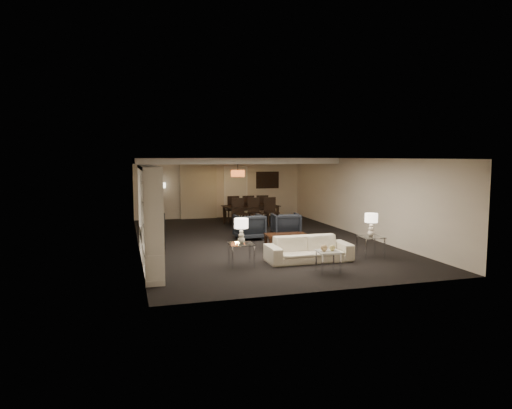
{
  "coord_description": "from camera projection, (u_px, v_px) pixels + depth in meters",
  "views": [
    {
      "loc": [
        -3.85,
        -13.25,
        2.55
      ],
      "look_at": [
        0.0,
        0.0,
        1.1
      ],
      "focal_mm": 32.0,
      "sensor_mm": 36.0,
      "label": 1
    }
  ],
  "objects": [
    {
      "name": "floor",
      "position": [
        256.0,
        240.0,
        13.99
      ],
      "size": [
        11.0,
        11.0,
        0.0
      ],
      "primitive_type": "plane",
      "color": "black",
      "rests_on": "ground"
    },
    {
      "name": "ceiling",
      "position": [
        256.0,
        158.0,
        13.73
      ],
      "size": [
        7.0,
        11.0,
        0.02
      ],
      "primitive_type": "cube",
      "color": "silver",
      "rests_on": "ground"
    },
    {
      "name": "wall_back",
      "position": [
        219.0,
        188.0,
        19.11
      ],
      "size": [
        7.0,
        0.02,
        2.5
      ],
      "primitive_type": "cube",
      "color": "beige",
      "rests_on": "ground"
    },
    {
      "name": "wall_front",
      "position": [
        337.0,
        226.0,
        8.61
      ],
      "size": [
        7.0,
        0.02,
        2.5
      ],
      "primitive_type": "cube",
      "color": "beige",
      "rests_on": "ground"
    },
    {
      "name": "wall_left",
      "position": [
        137.0,
        203.0,
        12.89
      ],
      "size": [
        0.02,
        11.0,
        2.5
      ],
      "primitive_type": "cube",
      "color": "beige",
      "rests_on": "ground"
    },
    {
      "name": "wall_right",
      "position": [
        359.0,
        197.0,
        14.83
      ],
      "size": [
        0.02,
        11.0,
        2.5
      ],
      "primitive_type": "cube",
      "color": "beige",
      "rests_on": "ground"
    },
    {
      "name": "ceiling_soffit",
      "position": [
        230.0,
        161.0,
        17.08
      ],
      "size": [
        7.0,
        4.0,
        0.2
      ],
      "primitive_type": "cube",
      "color": "silver",
      "rests_on": "ceiling"
    },
    {
      "name": "curtains",
      "position": [
        198.0,
        190.0,
        18.79
      ],
      "size": [
        1.5,
        0.12,
        2.4
      ],
      "primitive_type": "cube",
      "color": "beige",
      "rests_on": "wall_back"
    },
    {
      "name": "door",
      "position": [
        236.0,
        192.0,
        19.3
      ],
      "size": [
        0.9,
        0.05,
        2.1
      ],
      "primitive_type": "cube",
      "color": "silver",
      "rests_on": "wall_back"
    },
    {
      "name": "painting",
      "position": [
        267.0,
        180.0,
        19.63
      ],
      "size": [
        0.95,
        0.04,
        0.65
      ],
      "primitive_type": "cube",
      "color": "#142D38",
      "rests_on": "wall_back"
    },
    {
      "name": "media_unit",
      "position": [
        149.0,
        217.0,
        10.46
      ],
      "size": [
        0.38,
        3.4,
        2.35
      ],
      "primitive_type": null,
      "color": "white",
      "rests_on": "wall_left"
    },
    {
      "name": "pendant_light",
      "position": [
        238.0,
        173.0,
        17.21
      ],
      "size": [
        0.52,
        0.52,
        0.24
      ],
      "primitive_type": "cylinder",
      "color": "#D8591E",
      "rests_on": "ceiling_soffit"
    },
    {
      "name": "sofa",
      "position": [
        309.0,
        249.0,
        11.13
      ],
      "size": [
        2.08,
        0.82,
        0.61
      ],
      "primitive_type": "imported",
      "rotation": [
        0.0,
        0.0,
        -0.0
      ],
      "color": "beige",
      "rests_on": "floor"
    },
    {
      "name": "coffee_table",
      "position": [
        286.0,
        241.0,
        12.67
      ],
      "size": [
        1.19,
        0.75,
        0.41
      ],
      "primitive_type": null,
      "rotation": [
        0.0,
        0.0,
        -0.08
      ],
      "color": "black",
      "rests_on": "floor"
    },
    {
      "name": "armchair_left",
      "position": [
        249.0,
        227.0,
        14.11
      ],
      "size": [
        0.9,
        0.92,
        0.77
      ],
      "primitive_type": "imported",
      "rotation": [
        0.0,
        0.0,
        3.23
      ],
      "color": "black",
      "rests_on": "floor"
    },
    {
      "name": "armchair_right",
      "position": [
        286.0,
        225.0,
        14.44
      ],
      "size": [
        0.92,
        0.94,
        0.77
      ],
      "primitive_type": "imported",
      "rotation": [
        0.0,
        0.0,
        3.03
      ],
      "color": "black",
      "rests_on": "floor"
    },
    {
      "name": "side_table_left",
      "position": [
        241.0,
        255.0,
        10.66
      ],
      "size": [
        0.6,
        0.6,
        0.53
      ],
      "primitive_type": null,
      "rotation": [
        0.0,
        0.0,
        -0.06
      ],
      "color": "silver",
      "rests_on": "floor"
    },
    {
      "name": "side_table_right",
      "position": [
        371.0,
        247.0,
        11.61
      ],
      "size": [
        0.6,
        0.6,
        0.53
      ],
      "primitive_type": null,
      "rotation": [
        0.0,
        0.0,
        -0.05
      ],
      "color": "silver",
      "rests_on": "floor"
    },
    {
      "name": "table_lamp_left",
      "position": [
        241.0,
        231.0,
        10.61
      ],
      "size": [
        0.36,
        0.36,
        0.59
      ],
      "primitive_type": null,
      "rotation": [
        0.0,
        0.0,
        0.11
      ],
      "color": "beige",
      "rests_on": "side_table_left"
    },
    {
      "name": "table_lamp_right",
      "position": [
        371.0,
        225.0,
        11.55
      ],
      "size": [
        0.33,
        0.33,
        0.59
      ],
      "primitive_type": null,
      "rotation": [
        0.0,
        0.0,
        -0.03
      ],
      "color": "white",
      "rests_on": "side_table_right"
    },
    {
      "name": "marble_table",
      "position": [
        328.0,
        262.0,
        10.09
      ],
      "size": [
        0.51,
        0.51,
        0.48
      ],
      "primitive_type": null,
      "rotation": [
        0.0,
        0.0,
        -0.08
      ],
      "color": "white",
      "rests_on": "floor"
    },
    {
      "name": "gold_gourd_a",
      "position": [
        324.0,
        248.0,
        10.03
      ],
      "size": [
        0.15,
        0.15,
        0.15
      ],
      "primitive_type": "sphere",
      "color": "tan",
      "rests_on": "marble_table"
    },
    {
      "name": "gold_gourd_b",
      "position": [
        332.0,
        248.0,
        10.08
      ],
      "size": [
        0.13,
        0.13,
        0.13
      ],
      "primitive_type": "sphere",
      "color": "#E8D47B",
      "rests_on": "marble_table"
    },
    {
      "name": "television",
      "position": [
        149.0,
        219.0,
        11.11
      ],
      "size": [
        0.99,
        0.13,
        0.57
      ],
      "primitive_type": "imported",
      "rotation": [
        0.0,
        0.0,
        1.57
      ],
      "color": "black",
      "rests_on": "media_unit"
    },
    {
      "name": "vase_blue",
      "position": [
        152.0,
        223.0,
        9.65
      ],
      "size": [
        0.18,
        0.18,
        0.19
      ],
      "primitive_type": "imported",
      "color": "#214692",
      "rests_on": "media_unit"
    },
    {
      "name": "vase_amber",
      "position": [
        150.0,
        198.0,
        10.07
      ],
      "size": [
        0.15,
        0.15,
        0.16
      ],
      "primitive_type": "imported",
      "color": "#C48241",
      "rests_on": "media_unit"
    },
    {
      "name": "floor_speaker",
      "position": [
        162.0,
        231.0,
        12.53
      ],
      "size": [
        0.14,
        0.14,
        1.02
      ],
      "primitive_type": "cube",
      "rotation": [
        0.0,
        0.0,
        0.38
      ],
      "color": "black",
      "rests_on": "floor"
    },
    {
      "name": "dining_table",
      "position": [
        251.0,
        215.0,
        17.24
      ],
      "size": [
        2.14,
        1.37,
        0.71
      ],
      "primitive_type": "imported",
      "rotation": [
        0.0,
        0.0,
        0.13
      ],
      "color": "black",
      "rests_on": "floor"
    },
    {
      "name": "chair_nl",
      "position": [
        240.0,
        213.0,
        16.43
      ],
      "size": [
        0.54,
        0.54,
        1.05
      ],
      "primitive_type": null,
      "rotation": [
        0.0,
        0.0,
        0.12
      ],
      "color": "black",
      "rests_on": "floor"
    },
    {
      "name": "chair_nm",
      "position": [
        256.0,
        212.0,
        16.6
      ],
      "size": [
        0.55,
        0.55,
        1.05
      ],
      "primitive_type": null,
      "rotation": [
        0.0,
        0.0,
        0.14
      ],
      "color": "black",
      "rests_on": "floor"
    },
    {
      "name": "chair_nr",
      "position": [
        272.0,
        212.0,
        16.77
      ],
      "size": [
        0.5,
        0.5,
        1.05
      ],
      "primitive_type": null,
      "rotation": [
        0.0,
        0.0,
        0.03
      ],
      "color": "black",
      "rests_on": "floor"
    },
    {
      "name": "chair_fl",
      "position": [
        232.0,
        209.0,
        17.67
      ],
      "size": [
        0.52,
        0.52,
        1.05
      ],
      "primitive_type": null,
      "rotation": [
        0.0,
        0.0,
        3.22
      ],
      "color": "black",
      "rests_on": "floor"
    },
    {
      "name": "chair_fm",
      "position": [
        247.0,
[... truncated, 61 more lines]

